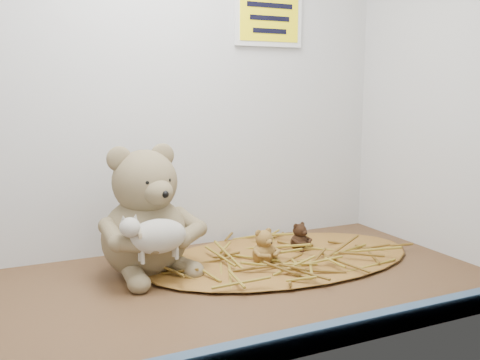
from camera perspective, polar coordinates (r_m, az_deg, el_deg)
name	(u,v)px	position (r cm, az deg, el deg)	size (l,w,h in cm)	color
alcove_shell	(180,51)	(105.37, -6.46, 13.50)	(120.40, 60.20, 90.40)	#3A2214
front_rail	(272,348)	(78.96, 3.39, -17.45)	(119.28, 2.20, 3.60)	#3B5770
straw_bed	(282,258)	(121.27, 4.50, -8.25)	(63.12, 36.65, 1.22)	brown
main_teddy	(144,210)	(111.35, -10.18, -3.17)	(21.61, 22.81, 26.80)	#806F4F
toy_lamb	(158,236)	(103.12, -8.74, -5.96)	(14.45, 8.82, 9.34)	#B2B0A0
mini_teddy_tan	(264,245)	(114.89, 2.54, -6.93)	(6.17, 6.51, 7.65)	olive
mini_teddy_brown	(299,235)	(125.41, 6.34, -5.85)	(5.19, 5.48, 6.44)	black
wall_sign	(269,18)	(136.93, 3.08, 16.83)	(16.00, 1.20, 11.00)	yellow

